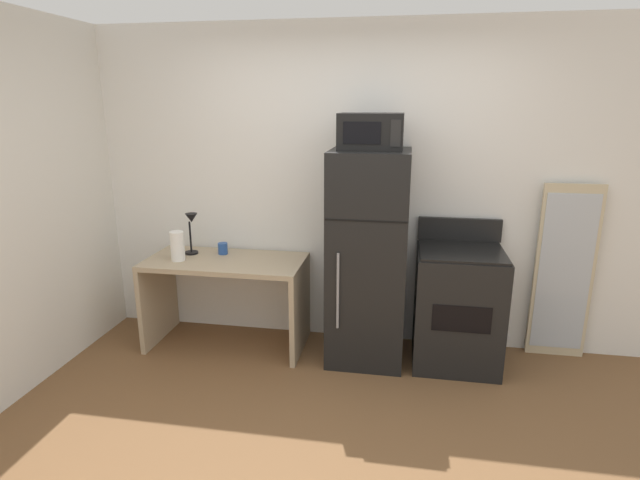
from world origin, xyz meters
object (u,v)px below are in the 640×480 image
Objects in this scene: desk_lamp at (191,227)px; oven_range at (457,306)px; desk at (226,284)px; paper_towel_roll at (177,246)px; coffee_mug at (223,249)px; microwave at (371,132)px; refrigerator at (368,258)px; leaning_mirror at (564,273)px.

desk_lamp is 2.24m from oven_range.
desk is 0.50m from paper_towel_roll.
coffee_mug is (0.29, 0.23, -0.07)m from paper_towel_roll.
oven_range is (2.17, -0.07, -0.52)m from desk_lamp.
desk_lamp is at bearing 74.48° from paper_towel_roll.
desk_lamp is 0.22m from paper_towel_roll.
microwave is (1.23, -0.16, 0.98)m from coffee_mug.
paper_towel_roll is 1.78m from microwave.
coffee_mug is 0.09× the size of oven_range.
refrigerator reaches higher than desk_lamp.
microwave is at bearing -4.11° from desk_lamp.
paper_towel_roll is 0.17× the size of leaning_mirror.
refrigerator is at bearing -169.92° from leaning_mirror.
desk is 2.69m from leaning_mirror.
refrigerator is 1.18× the size of leaning_mirror.
paper_towel_roll is 3.06m from leaning_mirror.
microwave is 0.42× the size of oven_range.
leaning_mirror is (2.98, 0.18, -0.29)m from desk_lamp.
leaning_mirror is at bearing 10.08° from refrigerator.
refrigerator is at bearing 90.32° from microwave.
paper_towel_roll is at bearing -176.53° from refrigerator.
leaning_mirror is (1.51, 0.29, -1.08)m from microwave.
coffee_mug is 1.96m from oven_range.
oven_range reaches higher than paper_towel_roll.
desk_lamp is 0.21× the size of refrigerator.
paper_towel_roll is 0.38m from coffee_mug.
paper_towel_roll is at bearing -166.38° from desk.
desk is 0.31m from coffee_mug.
refrigerator is 3.59× the size of microwave.
coffee_mug is 0.07× the size of leaning_mirror.
microwave reaches higher than desk.
paper_towel_roll is 1.53m from refrigerator.
desk_lamp is 1.49m from refrigerator.
microwave is at bearing -177.18° from oven_range.
coffee_mug is 2.74m from leaning_mirror.
microwave reaches higher than oven_range.
desk_lamp is at bearing 164.09° from desk.
refrigerator reaches higher than paper_towel_roll.
leaning_mirror is (1.51, 0.27, -0.13)m from refrigerator.
coffee_mug is 1.58m from microwave.
coffee_mug is at bearing -177.26° from leaning_mirror.
refrigerator is at bearing -3.29° from desk_lamp.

